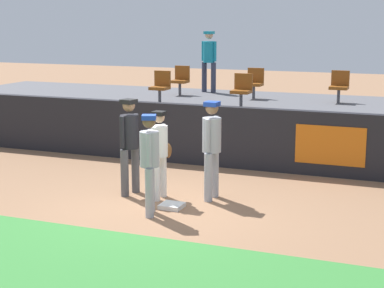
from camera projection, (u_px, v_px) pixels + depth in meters
The scene contains 15 objects.
ground_plane at pixel (157, 207), 11.35m from camera, with size 60.00×60.00×0.00m, color #936B4C.
grass_foreground_strip at pixel (72, 263), 8.73m from camera, with size 18.00×2.80×0.01m, color #388438.
first_base at pixel (172, 206), 11.28m from camera, with size 0.40×0.40×0.08m, color white.
player_fielder_home at pixel (160, 149), 11.69m from camera, with size 0.33×0.53×1.69m.
player_runner_visitor at pixel (150, 158), 10.71m from camera, with size 0.44×0.47×1.77m.
player_coach_visitor at pixel (212, 143), 11.65m from camera, with size 0.37×0.52×1.87m.
player_umpire at pixel (129, 140), 11.96m from camera, with size 0.42×0.52×1.87m.
field_wall at pixel (220, 136), 14.35m from camera, with size 18.00×0.26×1.42m.
bleacher_platform at pixel (250, 124), 16.71m from camera, with size 18.00×4.80×1.20m, color #59595E.
seat_front_left at pixel (161, 85), 16.24m from camera, with size 0.45×0.44×0.84m.
seat_front_center at pixel (242, 89), 15.44m from camera, with size 0.46×0.44×0.84m.
seat_back_center at pixel (255, 82), 17.15m from camera, with size 0.46×0.44×0.84m.
seat_back_left at pixel (181, 79), 17.94m from camera, with size 0.45×0.44×0.84m.
seat_back_right at pixel (339, 85), 16.31m from camera, with size 0.47×0.44×0.84m.
spectator_hooded at pixel (209, 57), 18.52m from camera, with size 0.50×0.41×1.81m.
Camera 1 is at (4.59, -9.89, 3.39)m, focal length 58.07 mm.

